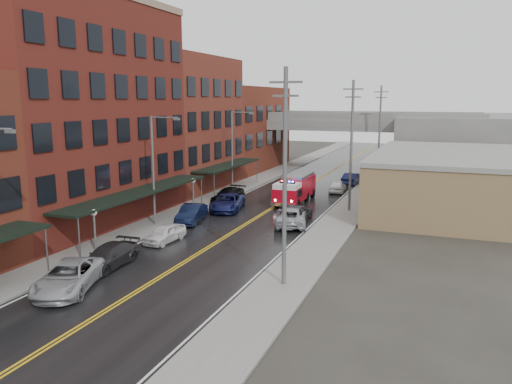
% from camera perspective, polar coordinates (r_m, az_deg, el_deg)
% --- Properties ---
extents(road, '(11.00, 160.00, 0.02)m').
position_cam_1_polar(road, '(44.35, 0.20, -2.87)').
color(road, black).
rests_on(road, ground).
extents(sidewalk_left, '(3.00, 160.00, 0.15)m').
position_cam_1_polar(sidewalk_left, '(47.33, -8.10, -2.03)').
color(sidewalk_left, slate).
rests_on(sidewalk_left, ground).
extents(sidewalk_right, '(3.00, 160.00, 0.15)m').
position_cam_1_polar(sidewalk_right, '(42.39, 9.50, -3.56)').
color(sidewalk_right, slate).
rests_on(sidewalk_right, ground).
extents(curb_left, '(0.30, 160.00, 0.15)m').
position_cam_1_polar(curb_left, '(46.57, -6.32, -2.20)').
color(curb_left, gray).
rests_on(curb_left, ground).
extents(curb_right, '(0.30, 160.00, 0.15)m').
position_cam_1_polar(curb_right, '(42.73, 7.32, -3.39)').
color(curb_right, gray).
rests_on(curb_right, ground).
extents(brick_building_b, '(9.00, 20.00, 18.00)m').
position_cam_1_polar(brick_building_b, '(43.89, -19.87, 8.23)').
color(brick_building_b, '#5C2018').
rests_on(brick_building_b, ground).
extents(brick_building_c, '(9.00, 15.00, 15.00)m').
position_cam_1_polar(brick_building_c, '(58.37, -8.49, 7.70)').
color(brick_building_c, maroon).
rests_on(brick_building_c, ground).
extents(brick_building_far, '(9.00, 20.00, 12.00)m').
position_cam_1_polar(brick_building_far, '(74.19, -1.80, 7.24)').
color(brick_building_far, '#5E2418').
rests_on(brick_building_far, ground).
extents(tan_building, '(14.00, 22.00, 5.00)m').
position_cam_1_polar(tan_building, '(50.98, 21.48, 1.01)').
color(tan_building, olive).
rests_on(tan_building, ground).
extents(right_far_block, '(18.00, 30.00, 8.00)m').
position_cam_1_polar(right_far_block, '(80.66, 22.86, 5.27)').
color(right_far_block, slate).
rests_on(right_far_block, ground).
extents(awning_1, '(2.60, 18.00, 3.09)m').
position_cam_1_polar(awning_1, '(41.01, -13.16, -0.01)').
color(awning_1, black).
rests_on(awning_1, ground).
extents(awning_2, '(2.60, 13.00, 3.09)m').
position_cam_1_polar(awning_2, '(56.17, -3.18, 3.06)').
color(awning_2, black).
rests_on(awning_2, ground).
extents(globe_lamp_1, '(0.44, 0.44, 3.12)m').
position_cam_1_polar(globe_lamp_1, '(35.01, -18.00, -3.19)').
color(globe_lamp_1, '#59595B').
rests_on(globe_lamp_1, ground).
extents(globe_lamp_2, '(0.44, 0.44, 3.12)m').
position_cam_1_polar(globe_lamp_2, '(46.47, -7.20, 0.57)').
color(globe_lamp_2, '#59595B').
rests_on(globe_lamp_2, ground).
extents(street_lamp_1, '(2.64, 0.22, 9.00)m').
position_cam_1_polar(street_lamp_1, '(40.99, -11.41, 3.16)').
color(street_lamp_1, '#59595B').
rests_on(street_lamp_1, ground).
extents(street_lamp_2, '(2.64, 0.22, 9.00)m').
position_cam_1_polar(street_lamp_2, '(55.09, -2.52, 5.22)').
color(street_lamp_2, '#59595B').
rests_on(street_lamp_2, ground).
extents(utility_pole_0, '(1.80, 0.24, 12.00)m').
position_cam_1_polar(utility_pole_0, '(26.89, 3.31, 1.95)').
color(utility_pole_0, '#59595B').
rests_on(utility_pole_0, ground).
extents(utility_pole_1, '(1.80, 0.24, 12.00)m').
position_cam_1_polar(utility_pole_1, '(46.24, 10.85, 5.41)').
color(utility_pole_1, '#59595B').
rests_on(utility_pole_1, ground).
extents(utility_pole_2, '(1.80, 0.24, 12.00)m').
position_cam_1_polar(utility_pole_2, '(65.97, 13.93, 6.79)').
color(utility_pole_2, '#59595B').
rests_on(utility_pole_2, ground).
extents(overpass, '(40.00, 10.00, 7.50)m').
position_cam_1_polar(overpass, '(74.07, 9.03, 7.10)').
color(overpass, slate).
rests_on(overpass, ground).
extents(fire_truck, '(3.07, 7.59, 2.77)m').
position_cam_1_polar(fire_truck, '(50.38, 4.45, 0.46)').
color(fire_truck, '#B30819').
rests_on(fire_truck, ground).
extents(parked_car_left_2, '(4.32, 6.14, 1.55)m').
position_cam_1_polar(parked_car_left_2, '(29.45, -20.63, -9.06)').
color(parked_car_left_2, '#A4A8AC').
rests_on(parked_car_left_2, ground).
extents(parked_car_left_3, '(2.20, 4.95, 1.41)m').
position_cam_1_polar(parked_car_left_3, '(32.55, -16.52, -7.07)').
color(parked_car_left_3, '#242426').
rests_on(parked_car_left_3, ground).
extents(parked_car_left_4, '(1.87, 3.99, 1.32)m').
position_cam_1_polar(parked_car_left_4, '(37.20, -10.38, -4.66)').
color(parked_car_left_4, white).
rests_on(parked_car_left_4, ground).
extents(parked_car_left_5, '(2.46, 4.85, 1.52)m').
position_cam_1_polar(parked_car_left_5, '(42.62, -7.39, -2.48)').
color(parked_car_left_5, black).
rests_on(parked_car_left_5, ground).
extents(parked_car_left_6, '(3.66, 5.99, 1.55)m').
position_cam_1_polar(parked_car_left_6, '(46.84, -3.29, -1.20)').
color(parked_car_left_6, '#151B50').
rests_on(parked_car_left_6, ground).
extents(parked_car_left_7, '(2.20, 5.12, 1.47)m').
position_cam_1_polar(parked_car_left_7, '(50.39, -3.20, -0.41)').
color(parked_car_left_7, black).
rests_on(parked_car_left_7, ground).
extents(parked_car_right_0, '(3.78, 5.87, 1.50)m').
position_cam_1_polar(parked_car_right_0, '(41.39, 4.00, -2.82)').
color(parked_car_right_0, '#A4A6AC').
rests_on(parked_car_right_0, ground).
extents(parked_car_right_1, '(2.07, 4.93, 1.42)m').
position_cam_1_polar(parked_car_right_1, '(42.90, 4.62, -2.41)').
color(parked_car_right_1, '#2B2A2D').
rests_on(parked_car_right_1, ground).
extents(parked_car_right_2, '(1.90, 4.13, 1.37)m').
position_cam_1_polar(parked_car_right_2, '(56.61, 9.29, 0.64)').
color(parked_car_right_2, silver).
rests_on(parked_car_right_2, ground).
extents(parked_car_right_3, '(2.03, 4.67, 1.50)m').
position_cam_1_polar(parked_car_right_3, '(61.96, 10.95, 1.50)').
color(parked_car_right_3, '#0E1234').
rests_on(parked_car_right_3, ground).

